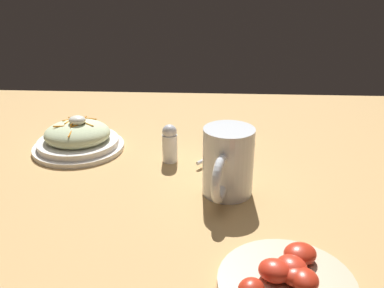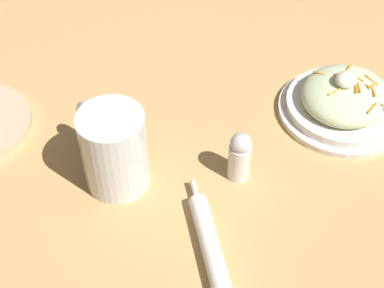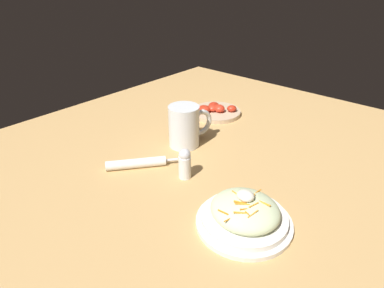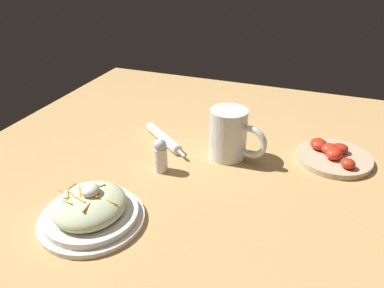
{
  "view_description": "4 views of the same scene",
  "coord_description": "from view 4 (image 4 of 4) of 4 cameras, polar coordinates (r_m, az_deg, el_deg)",
  "views": [
    {
      "loc": [
        0.11,
        -0.7,
        0.42
      ],
      "look_at": [
        0.07,
        0.08,
        0.08
      ],
      "focal_mm": 39.79,
      "sensor_mm": 36.0,
      "label": 1
    },
    {
      "loc": [
        0.48,
        0.47,
        0.66
      ],
      "look_at": [
        0.05,
        0.11,
        0.06
      ],
      "focal_mm": 51.56,
      "sensor_mm": 36.0,
      "label": 2
    },
    {
      "loc": [
        -0.49,
        0.72,
        0.51
      ],
      "look_at": [
        0.05,
        0.1,
        0.06
      ],
      "focal_mm": 30.52,
      "sensor_mm": 36.0,
      "label": 3
    },
    {
      "loc": [
        -0.71,
        -0.18,
        0.52
      ],
      "look_at": [
        0.05,
        0.1,
        0.07
      ],
      "focal_mm": 35.51,
      "sensor_mm": 36.0,
      "label": 4
    }
  ],
  "objects": [
    {
      "name": "ground_plane",
      "position": [
        0.9,
        4.93,
        -6.48
      ],
      "size": [
        1.43,
        1.43,
        0.0
      ],
      "primitive_type": "plane",
      "color": "tan"
    },
    {
      "name": "salad_plate",
      "position": [
        0.81,
        -14.98,
        -9.58
      ],
      "size": [
        0.22,
        0.22,
        0.09
      ],
      "color": "white",
      "rests_on": "ground_plane"
    },
    {
      "name": "beer_mug",
      "position": [
        0.99,
        5.63,
        1.02
      ],
      "size": [
        0.1,
        0.16,
        0.13
      ],
      "color": "white",
      "rests_on": "ground_plane"
    },
    {
      "name": "napkin_roll",
      "position": [
        1.08,
        -4.29,
        0.91
      ],
      "size": [
        0.14,
        0.17,
        0.03
      ],
      "color": "white",
      "rests_on": "ground_plane"
    },
    {
      "name": "tomato_plate",
      "position": [
        1.06,
        20.48,
        -1.63
      ],
      "size": [
        0.19,
        0.19,
        0.04
      ],
      "color": "#D1B28E",
      "rests_on": "ground_plane"
    },
    {
      "name": "salt_shaker",
      "position": [
        0.94,
        -4.77,
        -1.66
      ],
      "size": [
        0.03,
        0.03,
        0.09
      ],
      "color": "white",
      "rests_on": "ground_plane"
    }
  ]
}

